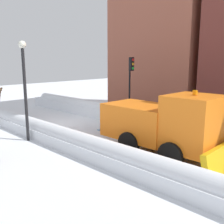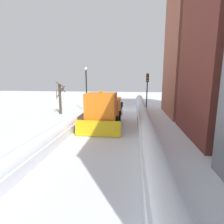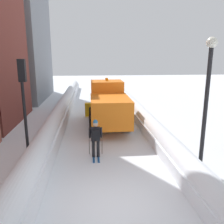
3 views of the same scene
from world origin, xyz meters
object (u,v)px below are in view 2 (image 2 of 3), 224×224
at_px(street_lamp, 86,84).
at_px(bare_tree_near, 60,98).
at_px(plow_truck, 104,109).
at_px(traffic_light_pole, 147,86).
at_px(skier, 120,106).

xyz_separation_m(street_lamp, bare_tree_near, (2.55, 1.90, -1.53)).
bearing_deg(plow_truck, bare_tree_near, -38.57).
height_order(traffic_light_pole, bare_tree_near, traffic_light_pole).
bearing_deg(plow_truck, street_lamp, -63.53).
bearing_deg(bare_tree_near, skier, -178.76).
height_order(traffic_light_pole, street_lamp, street_lamp).
bearing_deg(traffic_light_pole, plow_truck, 53.95).
height_order(skier, street_lamp, street_lamp).
relative_size(plow_truck, skier, 3.31).
xyz_separation_m(plow_truck, street_lamp, (3.25, -6.52, 1.86)).
relative_size(plow_truck, traffic_light_pole, 1.33).
distance_m(traffic_light_pole, bare_tree_near, 9.75).
relative_size(plow_truck, street_lamp, 1.13).
height_order(plow_truck, traffic_light_pole, traffic_light_pole).
height_order(plow_truck, bare_tree_near, bare_tree_near).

